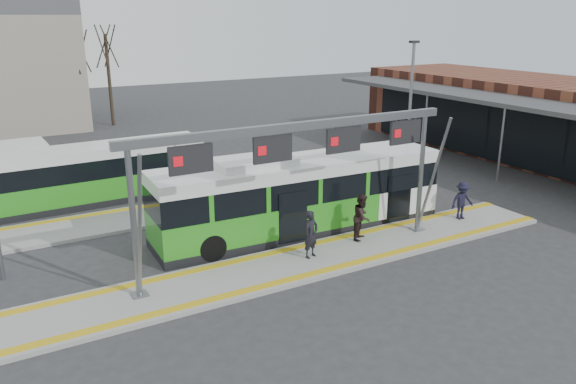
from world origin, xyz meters
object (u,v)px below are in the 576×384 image
hero_bus (299,196)px  passenger_b (362,217)px  gantry (302,151)px  passenger_c (462,201)px  passenger_a (311,234)px

hero_bus → passenger_b: 2.88m
gantry → passenger_c: bearing=0.6°
passenger_b → hero_bus: bearing=86.0°
gantry → passenger_b: gantry is taller
gantry → passenger_b: (3.14, 0.40, -3.20)m
passenger_c → passenger_a: bearing=-171.0°
passenger_c → gantry: bearing=-171.8°
passenger_a → passenger_c: passenger_a is taller
passenger_a → gantry: bearing=142.7°
hero_bus → passenger_c: bearing=-18.8°
hero_bus → passenger_a: hero_bus is taller
gantry → passenger_b: bearing=7.2°
gantry → passenger_a: 3.25m
passenger_c → passenger_b: bearing=-175.8°
hero_bus → passenger_c: (6.92, -2.67, -0.59)m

